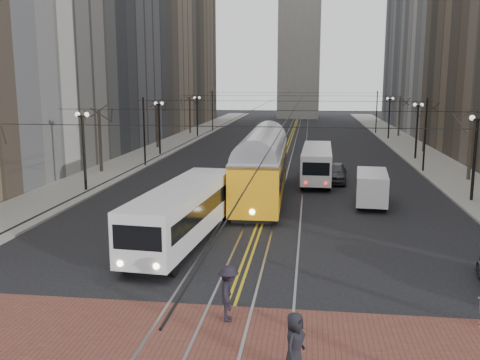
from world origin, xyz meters
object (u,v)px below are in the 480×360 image
(transit_bus, at_px, (183,215))
(sedan_grey, at_px, (335,173))
(cargo_van, at_px, (372,189))
(pedestrian_d, at_px, (228,293))
(streetcar, at_px, (262,172))
(rear_bus, at_px, (317,164))
(pedestrian_a, at_px, (295,344))

(transit_bus, bearing_deg, sedan_grey, 69.68)
(cargo_van, bearing_deg, pedestrian_d, -105.33)
(streetcar, relative_size, pedestrian_d, 8.13)
(rear_bus, bearing_deg, pedestrian_d, -95.59)
(cargo_van, height_order, sedan_grey, cargo_van)
(transit_bus, xyz_separation_m, cargo_van, (10.34, 9.64, -0.35))
(rear_bus, bearing_deg, sedan_grey, -17.33)
(streetcar, relative_size, rear_bus, 1.51)
(streetcar, height_order, sedan_grey, streetcar)
(cargo_van, relative_size, pedestrian_a, 2.78)
(cargo_van, relative_size, pedestrian_d, 2.59)
(rear_bus, distance_m, cargo_van, 9.25)
(rear_bus, relative_size, cargo_van, 2.09)
(pedestrian_a, bearing_deg, rear_bus, 18.91)
(sedan_grey, bearing_deg, streetcar, -125.39)
(cargo_van, bearing_deg, streetcar, 173.04)
(sedan_grey, xyz_separation_m, pedestrian_a, (-2.36, -29.42, 0.12))
(pedestrian_a, bearing_deg, pedestrian_d, 57.42)
(cargo_van, height_order, pedestrian_a, cargo_van)
(streetcar, distance_m, rear_bus, 8.02)
(rear_bus, relative_size, pedestrian_a, 5.81)
(sedan_grey, height_order, pedestrian_d, pedestrian_d)
(cargo_van, bearing_deg, sedan_grey, 109.08)
(transit_bus, xyz_separation_m, sedan_grey, (8.30, 17.71, -0.66))
(transit_bus, bearing_deg, pedestrian_a, -58.29)
(rear_bus, height_order, pedestrian_d, rear_bus)
(rear_bus, bearing_deg, transit_bus, -109.30)
(pedestrian_a, bearing_deg, sedan_grey, 16.06)
(sedan_grey, height_order, pedestrian_a, pedestrian_a)
(rear_bus, xyz_separation_m, cargo_van, (3.49, -8.57, -0.26))
(rear_bus, height_order, sedan_grey, rear_bus)
(cargo_van, height_order, pedestrian_d, cargo_van)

